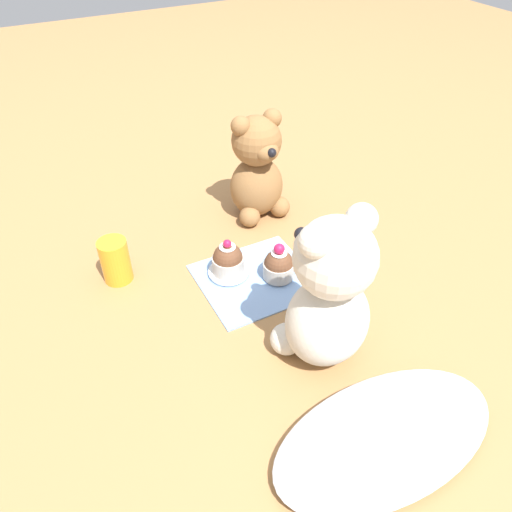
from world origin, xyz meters
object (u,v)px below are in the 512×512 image
Objects in this scene: cupcake_near_cream_bear at (279,265)px; teddy_bear_cream at (328,295)px; saucer_plate at (228,272)px; teddy_bear_tan at (257,169)px; cupcake_near_tan_bear at (228,260)px; juice_glass at (115,261)px.

teddy_bear_cream is at bearing 81.98° from cupcake_near_cream_bear.
teddy_bear_tan is at bearing -132.32° from saucer_plate.
cupcake_near_tan_bear reaches higher than cupcake_near_cream_bear.
teddy_bear_cream is 0.21m from cupcake_near_cream_bear.
saucer_plate is 0.03m from cupcake_near_tan_bear.
cupcake_near_cream_bear is (0.07, 0.21, -0.08)m from teddy_bear_tan.
cupcake_near_cream_bear is (-0.03, -0.18, -0.09)m from teddy_bear_cream.
juice_glass is (0.26, -0.14, 0.01)m from cupcake_near_cream_bear.
cupcake_near_cream_bear is 0.09m from saucer_plate.
cupcake_near_cream_bear is at bearing 146.88° from cupcake_near_tan_bear.
juice_glass is (0.18, -0.09, 0.01)m from cupcake_near_tan_bear.
teddy_bear_tan is at bearing -167.71° from juice_glass.
teddy_bear_tan is 2.69× the size of juice_glass.
teddy_bear_cream is at bearing 102.46° from cupcake_near_tan_bear.
cupcake_near_cream_bear is 0.09m from cupcake_near_tan_bear.
saucer_plate is at bearing 90.00° from cupcake_near_tan_bear.
teddy_bear_tan is 3.22× the size of cupcake_near_tan_bear.
juice_glass is at bearing -62.56° from teddy_bear_cream.
teddy_bear_tan reaches higher than cupcake_near_cream_bear.
teddy_bear_tan reaches higher than cupcake_near_tan_bear.
cupcake_near_tan_bear is at bearing -134.92° from teddy_bear_tan.
saucer_plate is at bearing -86.39° from teddy_bear_cream.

